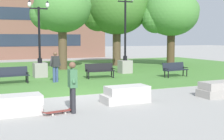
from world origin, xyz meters
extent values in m
plane|color=#A3A09B|center=(0.00, 0.00, 0.00)|extent=(140.00, 140.00, 0.00)
cube|color=#4C8438|center=(0.00, 10.00, 0.01)|extent=(40.00, 20.00, 0.02)
cube|color=#BCB7B2|center=(-2.98, -2.40, 0.16)|extent=(1.80, 0.90, 0.32)
cube|color=beige|center=(-2.88, -2.40, 0.48)|extent=(1.66, 0.83, 0.32)
cube|color=#BCB7B2|center=(1.24, -2.17, 0.16)|extent=(1.80, 0.90, 0.32)
cube|color=beige|center=(1.32, -2.17, 0.48)|extent=(1.66, 0.83, 0.32)
cube|color=#9E9991|center=(5.45, -2.71, 0.16)|extent=(1.80, 0.90, 0.32)
cube|color=#A6A098|center=(5.46, -2.71, 0.48)|extent=(1.66, 0.83, 0.32)
cylinder|color=#28282D|center=(-1.12, -3.03, 0.43)|extent=(0.15, 0.15, 0.86)
cylinder|color=#28282D|center=(-1.11, -2.83, 0.43)|extent=(0.15, 0.15, 0.86)
cube|color=#3D7047|center=(-1.11, -2.93, 1.16)|extent=(0.26, 0.41, 0.60)
cylinder|color=#3D7047|center=(-1.13, -3.02, 1.24)|extent=(0.13, 0.42, 0.50)
cylinder|color=#3D7047|center=(-1.10, -2.84, 1.24)|extent=(0.13, 0.42, 0.50)
sphere|color=brown|center=(-1.11, -2.93, 1.60)|extent=(0.22, 0.22, 0.22)
cube|color=maroon|center=(-1.62, -2.90, 0.09)|extent=(0.82, 0.31, 0.02)
cube|color=maroon|center=(-2.07, -2.97, 0.11)|extent=(0.15, 0.21, 0.06)
cube|color=maroon|center=(-1.18, -2.84, 0.11)|extent=(0.15, 0.21, 0.06)
cylinder|color=silver|center=(-1.82, -3.04, 0.03)|extent=(0.06, 0.04, 0.06)
cylinder|color=silver|center=(-1.85, -2.83, 0.03)|extent=(0.06, 0.04, 0.06)
cylinder|color=silver|center=(-1.39, -2.98, 0.03)|extent=(0.06, 0.04, 0.06)
cylinder|color=silver|center=(-1.42, -2.76, 0.03)|extent=(0.06, 0.04, 0.06)
cube|color=black|center=(3.05, 4.78, 0.46)|extent=(1.82, 0.52, 0.05)
cube|color=black|center=(3.07, 5.03, 0.69)|extent=(1.80, 0.21, 0.46)
cube|color=black|center=(2.22, 4.82, 0.58)|extent=(0.08, 0.40, 0.04)
cube|color=black|center=(3.89, 4.74, 0.58)|extent=(0.08, 0.40, 0.04)
cylinder|color=black|center=(2.25, 4.66, 0.23)|extent=(0.07, 0.07, 0.41)
cylinder|color=black|center=(3.85, 4.58, 0.23)|extent=(0.07, 0.07, 0.41)
cylinder|color=black|center=(2.26, 4.98, 0.23)|extent=(0.07, 0.07, 0.41)
cylinder|color=black|center=(3.86, 4.90, 0.23)|extent=(0.07, 0.07, 0.41)
cube|color=#1E232D|center=(7.65, 3.39, 0.46)|extent=(1.84, 0.70, 0.05)
cube|color=#1E232D|center=(7.62, 3.64, 0.69)|extent=(1.80, 0.38, 0.46)
cube|color=black|center=(6.82, 3.27, 0.58)|extent=(0.12, 0.40, 0.04)
cube|color=black|center=(8.49, 3.51, 0.58)|extent=(0.12, 0.40, 0.04)
cylinder|color=black|center=(6.89, 3.11, 0.23)|extent=(0.07, 0.07, 0.41)
cylinder|color=black|center=(8.47, 3.35, 0.23)|extent=(0.07, 0.07, 0.41)
cylinder|color=black|center=(6.84, 3.43, 0.23)|extent=(0.07, 0.07, 0.41)
cylinder|color=black|center=(8.42, 3.66, 0.23)|extent=(0.07, 0.07, 0.41)
cube|color=#1E232D|center=(-2.17, 4.55, 0.46)|extent=(1.83, 0.62, 0.05)
cube|color=#1E232D|center=(-2.19, 4.79, 0.69)|extent=(1.80, 0.30, 0.46)
cube|color=black|center=(-1.33, 4.63, 0.58)|extent=(0.10, 0.40, 0.04)
cylinder|color=black|center=(-1.35, 4.47, 0.23)|extent=(0.07, 0.07, 0.41)
cylinder|color=black|center=(-1.39, 4.79, 0.23)|extent=(0.07, 0.07, 0.41)
cube|color=gray|center=(-0.19, 6.89, 0.47)|extent=(0.80, 0.80, 0.90)
cylinder|color=black|center=(-0.19, 6.89, 1.07)|extent=(0.28, 0.28, 0.30)
cylinder|color=black|center=(-0.19, 6.89, 2.65)|extent=(0.14, 0.14, 3.47)
cube|color=black|center=(-0.19, 6.89, 4.29)|extent=(1.10, 0.08, 0.08)
ellipsoid|color=white|center=(-0.74, 6.89, 4.53)|extent=(0.22, 0.22, 0.36)
cone|color=black|center=(-0.74, 6.89, 4.72)|extent=(0.20, 0.20, 0.13)
ellipsoid|color=white|center=(0.36, 6.89, 4.53)|extent=(0.22, 0.22, 0.36)
cone|color=black|center=(0.36, 6.89, 4.72)|extent=(0.20, 0.20, 0.13)
cube|color=gray|center=(5.69, 6.64, 0.47)|extent=(0.80, 0.80, 0.90)
cylinder|color=black|center=(5.69, 6.64, 1.07)|extent=(0.28, 0.28, 0.30)
cylinder|color=black|center=(5.69, 6.64, 2.99)|extent=(0.14, 0.14, 4.14)
cube|color=black|center=(5.69, 6.64, 4.96)|extent=(1.10, 0.08, 0.08)
cylinder|color=brown|center=(2.44, 11.00, 1.78)|extent=(0.66, 0.66, 3.52)
ellipsoid|color=#4C893D|center=(2.44, 11.00, 4.74)|extent=(4.37, 4.37, 3.72)
sphere|color=#4C893D|center=(1.24, 11.44, 4.30)|extent=(2.41, 2.41, 2.41)
sphere|color=#4C893D|center=(3.54, 10.56, 4.96)|extent=(2.19, 2.19, 2.19)
cylinder|color=brown|center=(7.80, 12.45, 1.81)|extent=(0.72, 0.72, 3.58)
ellipsoid|color=#42752D|center=(7.80, 12.45, 5.13)|extent=(5.55, 5.55, 4.72)
sphere|color=#42752D|center=(6.27, 13.01, 4.58)|extent=(3.05, 3.05, 3.05)
sphere|color=#42752D|center=(9.18, 11.90, 5.41)|extent=(2.77, 2.77, 2.77)
cylinder|color=#4C3823|center=(11.80, 9.88, 1.68)|extent=(0.67, 0.67, 3.32)
ellipsoid|color=#4C893D|center=(11.80, 9.88, 4.63)|extent=(4.68, 4.68, 3.98)
sphere|color=#4C893D|center=(10.52, 10.34, 4.16)|extent=(2.57, 2.57, 2.57)
sphere|color=#4C893D|center=(12.97, 9.41, 4.86)|extent=(2.34, 2.34, 2.34)
cylinder|color=#384C7A|center=(0.04, 4.20, 0.45)|extent=(0.15, 0.15, 0.86)
cylinder|color=#384C7A|center=(0.22, 4.29, 0.45)|extent=(0.15, 0.15, 0.86)
cube|color=#2D2D30|center=(0.13, 4.25, 1.18)|extent=(0.46, 0.39, 0.60)
cylinder|color=#2D2D30|center=(-0.10, 4.20, 1.21)|extent=(0.25, 0.19, 0.56)
cylinder|color=#2D2D30|center=(0.36, 4.29, 1.21)|extent=(0.25, 0.19, 0.56)
sphere|color=brown|center=(0.13, 4.25, 1.62)|extent=(0.22, 0.22, 0.22)
camera|label=1|loc=(-4.16, -12.75, 2.50)|focal=50.00mm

